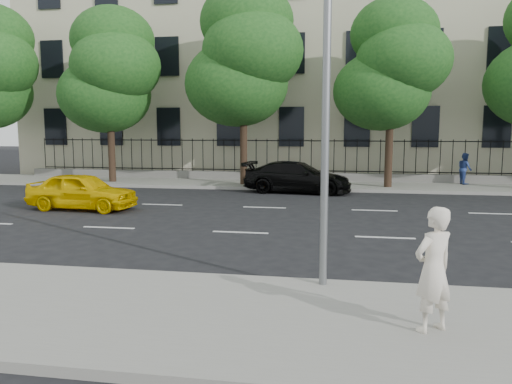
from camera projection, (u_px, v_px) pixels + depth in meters
ground at (219, 254)px, 11.73m from camera, size 120.00×120.00×0.00m
near_sidewalk at (158, 314)px, 7.81m from camera, size 60.00×4.00×0.15m
far_sidewalk at (285, 184)px, 25.40m from camera, size 60.00×4.00×0.15m
lane_markings at (254, 218)px, 16.37m from camera, size 49.60×4.62×0.01m
masonry_building at (301, 35)px, 32.99m from camera, size 34.60×12.11×18.50m
iron_fence at (289, 170)px, 26.99m from camera, size 30.00×0.50×2.20m
street_light at (329, 5)px, 8.92m from camera, size 0.25×3.32×8.05m
tree_b at (111, 71)px, 25.53m from camera, size 5.53×5.12×8.97m
tree_c at (245, 56)px, 24.29m from camera, size 5.89×5.50×9.80m
tree_d at (392, 65)px, 23.19m from camera, size 5.34×4.94×8.84m
yellow_taxi at (82, 191)px, 18.04m from camera, size 4.06×1.86×1.35m
black_sedan at (297, 177)px, 22.74m from camera, size 5.08×2.50×1.42m
woman_near at (433, 269)px, 6.86m from camera, size 0.77×0.72×1.76m
pedestrian_far at (465, 169)px, 24.75m from camera, size 0.73×0.86×1.57m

